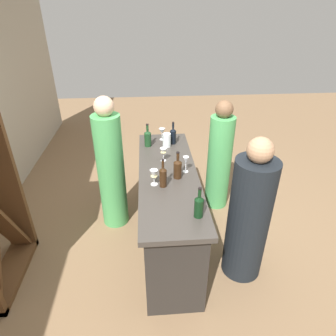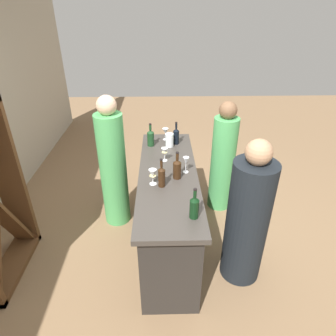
{
  "view_description": "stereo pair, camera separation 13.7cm",
  "coord_description": "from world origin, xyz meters",
  "px_view_note": "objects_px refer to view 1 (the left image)",
  "views": [
    {
      "loc": [
        -2.57,
        0.2,
        2.45
      ],
      "look_at": [
        0.0,
        0.0,
        0.98
      ],
      "focal_mm": 31.23,
      "sensor_mm": 36.0,
      "label": 1
    },
    {
      "loc": [
        -2.58,
        0.06,
        2.45
      ],
      "look_at": [
        0.0,
        0.0,
        0.98
      ],
      "focal_mm": 31.23,
      "sensor_mm": 36.0,
      "label": 2
    }
  ],
  "objects_px": {
    "wine_bottle_rightmost_near_black": "(173,135)",
    "wine_glass_near_left": "(186,161)",
    "wine_glass_near_right": "(163,152)",
    "person_left_guest": "(219,160)",
    "wine_bottle_center_amber_brown": "(178,168)",
    "person_center_guest": "(249,217)",
    "wine_bottle_second_right_olive_green": "(148,138)",
    "wine_bottle_second_left_amber_brown": "(163,176)",
    "water_pitcher": "(167,140)",
    "person_right_guest": "(111,169)",
    "wine_glass_far_left": "(154,175)",
    "wine_glass_near_center": "(162,131)",
    "wine_bottle_leftmost_dark_green": "(199,206)"
  },
  "relations": [
    {
      "from": "wine_bottle_rightmost_near_black",
      "to": "wine_glass_near_left",
      "type": "bearing_deg",
      "value": -174.62
    },
    {
      "from": "wine_glass_near_right",
      "to": "person_left_guest",
      "type": "relative_size",
      "value": 0.1
    },
    {
      "from": "wine_bottle_center_amber_brown",
      "to": "person_center_guest",
      "type": "bearing_deg",
      "value": -119.81
    },
    {
      "from": "wine_bottle_second_right_olive_green",
      "to": "person_center_guest",
      "type": "distance_m",
      "value": 1.49
    },
    {
      "from": "wine_glass_near_right",
      "to": "person_center_guest",
      "type": "bearing_deg",
      "value": -133.94
    },
    {
      "from": "wine_bottle_second_right_olive_green",
      "to": "wine_glass_near_left",
      "type": "relative_size",
      "value": 1.64
    },
    {
      "from": "wine_glass_near_left",
      "to": "person_left_guest",
      "type": "height_order",
      "value": "person_left_guest"
    },
    {
      "from": "wine_glass_near_left",
      "to": "wine_bottle_second_left_amber_brown",
      "type": "bearing_deg",
      "value": 136.18
    },
    {
      "from": "water_pitcher",
      "to": "person_left_guest",
      "type": "xyz_separation_m",
      "value": [
        0.06,
        -0.68,
        -0.33
      ]
    },
    {
      "from": "wine_bottle_center_amber_brown",
      "to": "person_right_guest",
      "type": "relative_size",
      "value": 0.18
    },
    {
      "from": "wine_bottle_second_left_amber_brown",
      "to": "water_pitcher",
      "type": "height_order",
      "value": "wine_bottle_second_left_amber_brown"
    },
    {
      "from": "person_right_guest",
      "to": "wine_bottle_rightmost_near_black",
      "type": "bearing_deg",
      "value": 6.44
    },
    {
      "from": "wine_glass_far_left",
      "to": "person_left_guest",
      "type": "height_order",
      "value": "person_left_guest"
    },
    {
      "from": "wine_glass_near_left",
      "to": "water_pitcher",
      "type": "distance_m",
      "value": 0.63
    },
    {
      "from": "person_left_guest",
      "to": "wine_glass_far_left",
      "type": "bearing_deg",
      "value": 29.22
    },
    {
      "from": "wine_bottle_rightmost_near_black",
      "to": "wine_glass_near_center",
      "type": "distance_m",
      "value": 0.18
    },
    {
      "from": "person_left_guest",
      "to": "person_center_guest",
      "type": "bearing_deg",
      "value": 73.7
    },
    {
      "from": "wine_bottle_center_amber_brown",
      "to": "wine_bottle_rightmost_near_black",
      "type": "distance_m",
      "value": 0.81
    },
    {
      "from": "wine_bottle_second_right_olive_green",
      "to": "water_pitcher",
      "type": "relative_size",
      "value": 1.71
    },
    {
      "from": "wine_bottle_second_right_olive_green",
      "to": "wine_glass_far_left",
      "type": "relative_size",
      "value": 1.77
    },
    {
      "from": "wine_glass_near_center",
      "to": "person_left_guest",
      "type": "xyz_separation_m",
      "value": [
        -0.14,
        -0.73,
        -0.35
      ]
    },
    {
      "from": "wine_bottle_center_amber_brown",
      "to": "person_right_guest",
      "type": "bearing_deg",
      "value": 54.16
    },
    {
      "from": "wine_bottle_center_amber_brown",
      "to": "wine_bottle_second_right_olive_green",
      "type": "bearing_deg",
      "value": 20.2
    },
    {
      "from": "wine_glass_near_left",
      "to": "person_right_guest",
      "type": "distance_m",
      "value": 0.96
    },
    {
      "from": "wine_glass_near_center",
      "to": "wine_bottle_center_amber_brown",
      "type": "bearing_deg",
      "value": -173.99
    },
    {
      "from": "wine_bottle_second_left_amber_brown",
      "to": "wine_glass_near_right",
      "type": "height_order",
      "value": "wine_bottle_second_left_amber_brown"
    },
    {
      "from": "person_center_guest",
      "to": "person_right_guest",
      "type": "xyz_separation_m",
      "value": [
        0.89,
        1.36,
        0.08
      ]
    },
    {
      "from": "wine_glass_near_center",
      "to": "person_right_guest",
      "type": "height_order",
      "value": "person_right_guest"
    },
    {
      "from": "wine_glass_near_right",
      "to": "person_center_guest",
      "type": "xyz_separation_m",
      "value": [
        -0.73,
        -0.76,
        -0.35
      ]
    },
    {
      "from": "wine_bottle_center_amber_brown",
      "to": "person_left_guest",
      "type": "xyz_separation_m",
      "value": [
        0.79,
        -0.63,
        -0.35
      ]
    },
    {
      "from": "wine_bottle_second_right_olive_green",
      "to": "wine_glass_near_right",
      "type": "height_order",
      "value": "wine_bottle_second_right_olive_green"
    },
    {
      "from": "wine_bottle_second_left_amber_brown",
      "to": "person_center_guest",
      "type": "relative_size",
      "value": 0.19
    },
    {
      "from": "wine_glass_near_right",
      "to": "wine_glass_far_left",
      "type": "relative_size",
      "value": 0.96
    },
    {
      "from": "wine_bottle_leftmost_dark_green",
      "to": "person_center_guest",
      "type": "bearing_deg",
      "value": -65.5
    },
    {
      "from": "wine_glass_near_left",
      "to": "wine_glass_near_center",
      "type": "relative_size",
      "value": 1.14
    },
    {
      "from": "wine_glass_near_center",
      "to": "person_center_guest",
      "type": "distance_m",
      "value": 1.53
    },
    {
      "from": "wine_bottle_center_amber_brown",
      "to": "wine_glass_near_right",
      "type": "relative_size",
      "value": 1.87
    },
    {
      "from": "wine_bottle_second_right_olive_green",
      "to": "water_pitcher",
      "type": "distance_m",
      "value": 0.23
    },
    {
      "from": "wine_bottle_leftmost_dark_green",
      "to": "wine_glass_near_center",
      "type": "xyz_separation_m",
      "value": [
        1.54,
        0.2,
        0.01
      ]
    },
    {
      "from": "person_right_guest",
      "to": "water_pitcher",
      "type": "bearing_deg",
      "value": 2.84
    },
    {
      "from": "water_pitcher",
      "to": "person_right_guest",
      "type": "relative_size",
      "value": 0.1
    },
    {
      "from": "wine_bottle_center_amber_brown",
      "to": "person_right_guest",
      "type": "xyz_separation_m",
      "value": [
        0.52,
        0.72,
        -0.28
      ]
    },
    {
      "from": "wine_bottle_center_amber_brown",
      "to": "wine_bottle_second_right_olive_green",
      "type": "distance_m",
      "value": 0.81
    },
    {
      "from": "water_pitcher",
      "to": "wine_bottle_center_amber_brown",
      "type": "bearing_deg",
      "value": -175.81
    },
    {
      "from": "wine_glass_near_center",
      "to": "person_right_guest",
      "type": "xyz_separation_m",
      "value": [
        -0.41,
        0.62,
        -0.28
      ]
    },
    {
      "from": "wine_bottle_leftmost_dark_green",
      "to": "wine_bottle_second_left_amber_brown",
      "type": "relative_size",
      "value": 0.96
    },
    {
      "from": "wine_bottle_center_amber_brown",
      "to": "wine_glass_far_left",
      "type": "height_order",
      "value": "wine_bottle_center_amber_brown"
    },
    {
      "from": "person_left_guest",
      "to": "water_pitcher",
      "type": "bearing_deg",
      "value": -11.59
    },
    {
      "from": "wine_glass_near_center",
      "to": "wine_glass_near_right",
      "type": "relative_size",
      "value": 0.99
    },
    {
      "from": "wine_bottle_leftmost_dark_green",
      "to": "wine_bottle_second_right_olive_green",
      "type": "height_order",
      "value": "wine_bottle_second_right_olive_green"
    }
  ]
}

